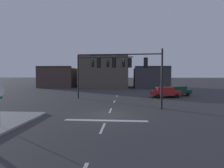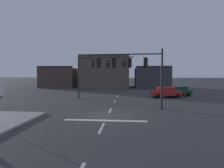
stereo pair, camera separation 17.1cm
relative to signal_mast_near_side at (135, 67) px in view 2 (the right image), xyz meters
The scene contains 8 objects.
ground_plane 5.95m from the signal_mast_near_side, 126.59° to the right, with size 400.00×400.00×0.00m, color #353538.
stop_bar_paint 7.25m from the signal_mast_near_side, 114.75° to the right, with size 6.40×0.50×0.01m, color silver.
lane_centreline 5.13m from the signal_mast_near_side, 152.28° to the right, with size 0.16×26.40×0.01m.
signal_mast_near_side is the anchor object (origin of this frame).
signal_mast_far_side 8.89m from the signal_mast_near_side, 126.54° to the left, with size 8.16×1.32×6.43m.
car_lot_nearside 11.33m from the signal_mast_near_side, 62.05° to the left, with size 4.60×2.32×1.61m.
car_lot_middle 14.49m from the signal_mast_near_side, 57.87° to the left, with size 4.73×2.97×1.61m.
building_row 32.55m from the signal_mast_near_side, 102.39° to the left, with size 34.27×10.96×8.66m.
Camera 2 is at (1.71, -15.85, 3.51)m, focal length 29.57 mm.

